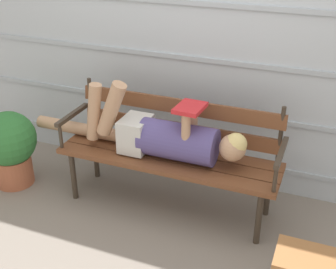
{
  "coord_description": "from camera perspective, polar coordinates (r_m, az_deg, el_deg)",
  "views": [
    {
      "loc": [
        1.06,
        -2.54,
        2.09
      ],
      "look_at": [
        0.0,
        0.11,
        0.63
      ],
      "focal_mm": 47.5,
      "sensor_mm": 36.0,
      "label": 1
    }
  ],
  "objects": [
    {
      "name": "reclining_person",
      "position": [
        3.24,
        -0.92,
        -0.13
      ],
      "size": [
        1.75,
        0.28,
        0.56
      ],
      "color": "#514784"
    },
    {
      "name": "footstool",
      "position": [
        2.8,
        17.06,
        -15.7
      ],
      "size": [
        0.34,
        0.29,
        0.31
      ],
      "color": "#9E6638",
      "rests_on": "ground"
    },
    {
      "name": "park_bench",
      "position": [
        3.33,
        0.43,
        -1.58
      ],
      "size": [
        1.67,
        0.47,
        0.88
      ],
      "color": "brown",
      "rests_on": "ground"
    },
    {
      "name": "potted_plant",
      "position": [
        3.86,
        -19.67,
        -1.31
      ],
      "size": [
        0.45,
        0.45,
        0.64
      ],
      "color": "#AD5B3D",
      "rests_on": "ground"
    },
    {
      "name": "ground_plane",
      "position": [
        3.46,
        -0.7,
        -10.1
      ],
      "size": [
        12.0,
        12.0,
        0.0
      ],
      "primitive_type": "plane",
      "color": "gray"
    },
    {
      "name": "house_siding",
      "position": [
        3.47,
        3.42,
        13.19
      ],
      "size": [
        5.48,
        0.08,
        2.52
      ],
      "color": "#B2BCC6",
      "rests_on": "ground"
    }
  ]
}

